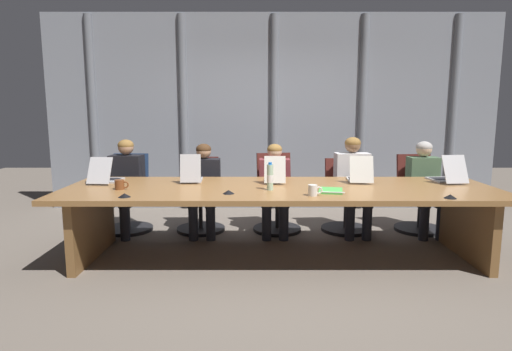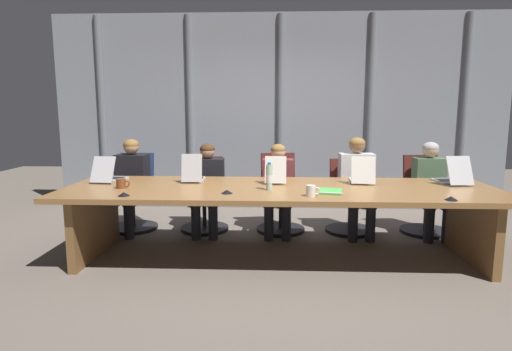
% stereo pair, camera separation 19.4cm
% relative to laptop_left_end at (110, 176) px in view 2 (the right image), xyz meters
% --- Properties ---
extents(ground_plane, '(13.45, 13.45, 0.00)m').
position_rel_laptop_left_end_xyz_m(ground_plane, '(1.85, -0.29, -0.79)').
color(ground_plane, '#6B6056').
extents(conference_table, '(4.33, 1.31, 0.73)m').
position_rel_laptop_left_end_xyz_m(conference_table, '(1.85, -0.29, -0.19)').
color(conference_table, olive).
rests_on(conference_table, ground_plane).
extents(curtain_backdrop, '(6.72, 0.17, 2.89)m').
position_rel_laptop_left_end_xyz_m(curtain_backdrop, '(1.85, 1.97, 0.66)').
color(curtain_backdrop, gray).
rests_on(curtain_backdrop, ground_plane).
extents(laptop_left_end, '(0.27, 0.46, 0.28)m').
position_rel_laptop_left_end_xyz_m(laptop_left_end, '(0.00, 0.00, 0.00)').
color(laptop_left_end, '#BCBCC1').
rests_on(laptop_left_end, conference_table).
extents(laptop_left_mid, '(0.24, 0.40, 0.31)m').
position_rel_laptop_left_end_xyz_m(laptop_left_mid, '(0.91, 0.03, 0.00)').
color(laptop_left_mid, '#BCBCC1').
rests_on(laptop_left_mid, conference_table).
extents(laptop_center, '(0.23, 0.41, 0.29)m').
position_rel_laptop_left_end_xyz_m(laptop_center, '(1.81, 0.01, 0.00)').
color(laptop_center, beige).
rests_on(laptop_center, conference_table).
extents(laptop_right_mid, '(0.29, 0.46, 0.29)m').
position_rel_laptop_left_end_xyz_m(laptop_right_mid, '(2.73, 0.04, 0.00)').
color(laptop_right_mid, beige).
rests_on(laptop_right_mid, conference_table).
extents(laptop_right_end, '(0.29, 0.49, 0.30)m').
position_rel_laptop_left_end_xyz_m(laptop_right_end, '(3.67, 0.03, 0.00)').
color(laptop_right_end, '#BCBCC1').
rests_on(laptop_right_end, conference_table).
extents(office_chair_left_end, '(0.60, 0.60, 0.95)m').
position_rel_laptop_left_end_xyz_m(office_chair_left_end, '(0.01, 0.74, -0.44)').
color(office_chair_left_end, navy).
rests_on(office_chair_left_end, ground_plane).
extents(office_chair_left_mid, '(0.60, 0.60, 0.91)m').
position_rel_laptop_left_end_xyz_m(office_chair_left_mid, '(0.91, 0.73, -0.45)').
color(office_chair_left_mid, '#511E19').
rests_on(office_chair_left_mid, ground_plane).
extents(office_chair_center, '(0.60, 0.61, 0.96)m').
position_rel_laptop_left_end_xyz_m(office_chair_center, '(1.86, 0.73, -0.44)').
color(office_chair_center, '#511E19').
rests_on(office_chair_center, ground_plane).
extents(office_chair_right_mid, '(0.60, 0.60, 0.89)m').
position_rel_laptop_left_end_xyz_m(office_chair_right_mid, '(2.73, 0.73, -0.46)').
color(office_chair_right_mid, '#511E19').
rests_on(office_chair_right_mid, ground_plane).
extents(office_chair_right_end, '(0.60, 0.60, 0.94)m').
position_rel_laptop_left_end_xyz_m(office_chair_right_end, '(3.65, 0.73, -0.44)').
color(office_chair_right_end, '#511E19').
rests_on(office_chair_right_end, ground_plane).
extents(person_left_end, '(0.43, 0.57, 1.15)m').
position_rel_laptop_left_end_xyz_m(person_left_end, '(0.02, 0.58, -0.15)').
color(person_left_end, black).
rests_on(person_left_end, ground_plane).
extents(person_left_mid, '(0.41, 0.55, 1.09)m').
position_rel_laptop_left_end_xyz_m(person_left_mid, '(0.97, 0.57, -0.17)').
color(person_left_mid, black).
rests_on(person_left_mid, ground_plane).
extents(person_center, '(0.38, 0.55, 1.09)m').
position_rel_laptop_left_end_xyz_m(person_center, '(1.83, 0.57, -0.18)').
color(person_center, brown).
rests_on(person_center, ground_plane).
extents(person_right_mid, '(0.43, 0.56, 1.17)m').
position_rel_laptop_left_end_xyz_m(person_right_mid, '(2.79, 0.58, -0.13)').
color(person_right_mid, silver).
rests_on(person_right_mid, ground_plane).
extents(person_right_end, '(0.36, 0.55, 1.12)m').
position_rel_laptop_left_end_xyz_m(person_right_end, '(3.65, 0.57, -0.16)').
color(person_right_end, '#4C6B4C').
rests_on(person_right_end, ground_plane).
extents(water_bottle_primary, '(0.06, 0.06, 0.27)m').
position_rel_laptop_left_end_xyz_m(water_bottle_primary, '(1.74, -0.45, 0.07)').
color(water_bottle_primary, '#ADD1B2').
rests_on(water_bottle_primary, conference_table).
extents(coffee_mug_near, '(0.13, 0.08, 0.10)m').
position_rel_laptop_left_end_xyz_m(coffee_mug_near, '(2.13, -0.73, -0.00)').
color(coffee_mug_near, white).
rests_on(coffee_mug_near, conference_table).
extents(coffee_mug_far, '(0.14, 0.09, 0.10)m').
position_rel_laptop_left_end_xyz_m(coffee_mug_far, '(0.28, -0.42, -0.01)').
color(coffee_mug_far, brown).
rests_on(coffee_mug_far, conference_table).
extents(conference_mic_left_side, '(0.11, 0.11, 0.03)m').
position_rel_laptop_left_end_xyz_m(conference_mic_left_side, '(0.43, -0.79, -0.04)').
color(conference_mic_left_side, black).
rests_on(conference_mic_left_side, conference_table).
extents(conference_mic_middle, '(0.11, 0.11, 0.03)m').
position_rel_laptop_left_end_xyz_m(conference_mic_middle, '(1.35, -0.63, -0.04)').
color(conference_mic_middle, black).
rests_on(conference_mic_middle, conference_table).
extents(conference_mic_right_side, '(0.11, 0.11, 0.03)m').
position_rel_laptop_left_end_xyz_m(conference_mic_right_side, '(3.32, -0.84, -0.04)').
color(conference_mic_right_side, black).
rests_on(conference_mic_right_side, conference_table).
extents(spiral_notepad, '(0.27, 0.34, 0.03)m').
position_rel_laptop_left_end_xyz_m(spiral_notepad, '(2.32, -0.53, -0.05)').
color(spiral_notepad, '#4CB74C').
rests_on(spiral_notepad, conference_table).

